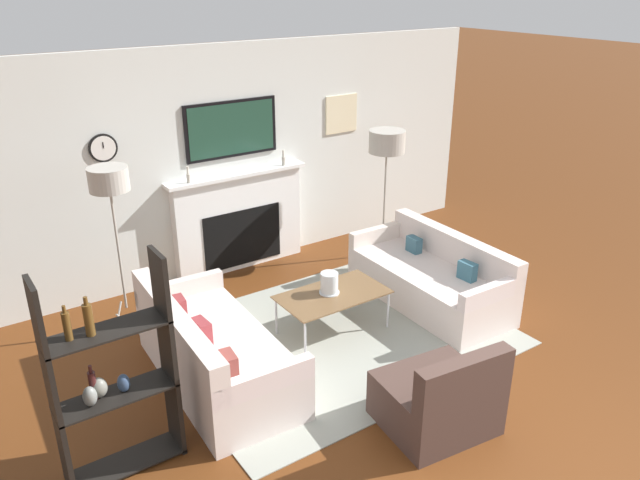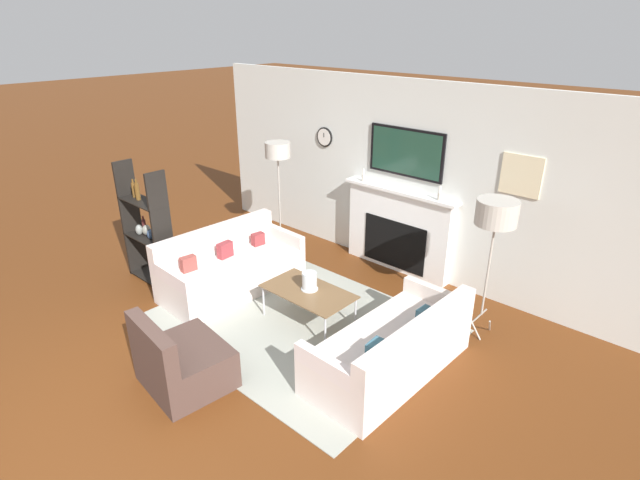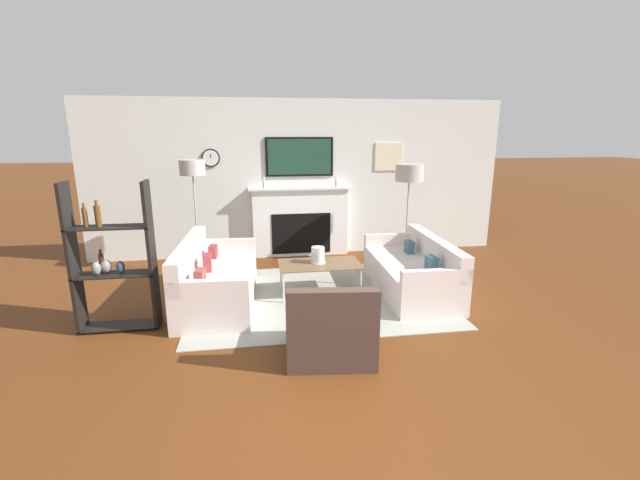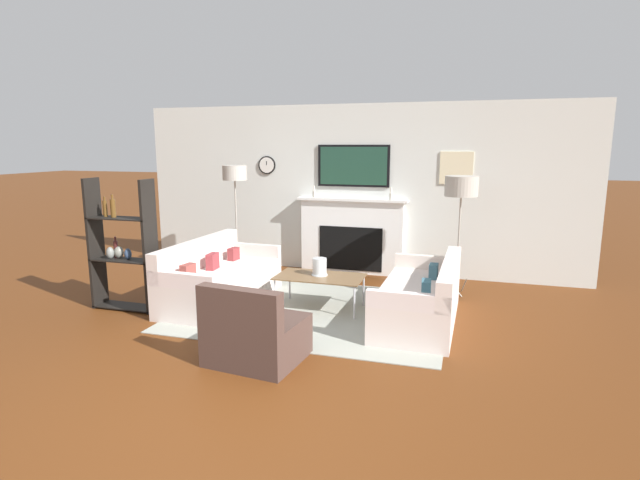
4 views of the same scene
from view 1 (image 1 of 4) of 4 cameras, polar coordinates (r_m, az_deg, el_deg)
The scene contains 10 objects.
fireplace_wall at distance 7.59m, azimuth -7.95°, elevation 6.25°, with size 7.28×0.28×2.70m.
area_rug at distance 6.42m, azimuth 1.34°, elevation -8.77°, with size 3.27×2.55×0.01m.
couch_left at distance 5.71m, azimuth -9.75°, elevation -10.22°, with size 0.96×1.93×0.82m.
couch_right at distance 7.04m, azimuth 10.20°, elevation -3.56°, with size 0.89×1.91×0.75m.
armchair at distance 5.23m, azimuth 10.83°, elevation -14.13°, with size 0.92×0.84×0.80m.
coffee_table at distance 6.30m, azimuth 1.17°, elevation -5.15°, with size 1.10×0.62×0.43m.
hurricane_candle at distance 6.26m, azimuth 0.86°, elevation -4.06°, with size 0.21×0.21×0.22m.
floor_lamp_left at distance 6.16m, azimuth -18.73°, elevation 4.99°, with size 0.38×0.38×1.76m.
floor_lamp_right at distance 7.74m, azimuth 6.14°, elevation 8.82°, with size 0.45×0.45×1.66m.
shelf_unit at distance 4.71m, azimuth -18.52°, elevation -11.94°, with size 0.85×0.28×1.66m.
Camera 1 is at (-3.19, -1.95, 3.40)m, focal length 35.00 mm.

